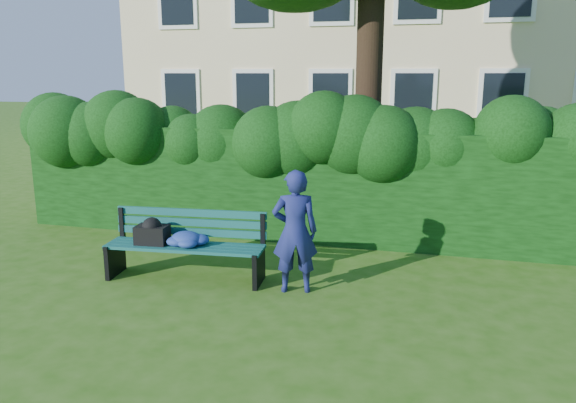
# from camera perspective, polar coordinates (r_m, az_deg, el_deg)

# --- Properties ---
(ground) EXTENTS (80.00, 80.00, 0.00)m
(ground) POSITION_cam_1_polar(r_m,az_deg,el_deg) (7.40, -1.21, -8.20)
(ground) COLOR #2A5A10
(ground) RESTS_ON ground
(hedge) EXTENTS (10.00, 1.00, 1.80)m
(hedge) POSITION_cam_1_polar(r_m,az_deg,el_deg) (9.21, 2.56, 1.84)
(hedge) COLOR black
(hedge) RESTS_ON ground
(park_bench) EXTENTS (2.12, 0.73, 0.89)m
(park_bench) POSITION_cam_1_polar(r_m,az_deg,el_deg) (7.53, -10.91, -4.00)
(park_bench) COLOR #0D4343
(park_bench) RESTS_ON ground
(man_reading) EXTENTS (0.64, 0.51, 1.54)m
(man_reading) POSITION_cam_1_polar(r_m,az_deg,el_deg) (6.88, 0.71, -3.08)
(man_reading) COLOR navy
(man_reading) RESTS_ON ground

